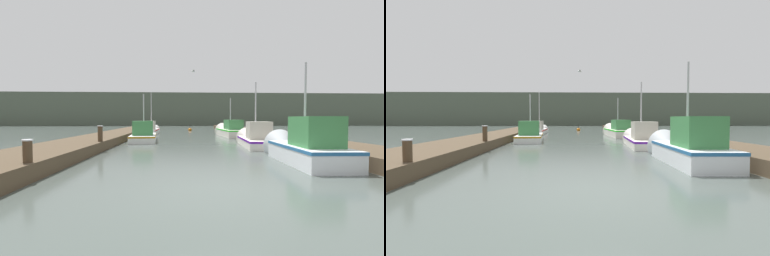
% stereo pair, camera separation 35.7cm
% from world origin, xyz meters
% --- Properties ---
extents(ground_plane, '(200.00, 200.00, 0.00)m').
position_xyz_m(ground_plane, '(0.00, 0.00, 0.00)').
color(ground_plane, '#47514C').
extents(dock_left, '(2.86, 40.00, 0.49)m').
position_xyz_m(dock_left, '(-6.16, 16.00, 0.24)').
color(dock_left, '#4C3D2B').
rests_on(dock_left, ground_plane).
extents(dock_right, '(2.86, 40.00, 0.49)m').
position_xyz_m(dock_right, '(6.16, 16.00, 0.24)').
color(dock_right, '#4C3D2B').
rests_on(dock_right, ground_plane).
extents(distant_shore_ridge, '(120.00, 16.00, 7.19)m').
position_xyz_m(distant_shore_ridge, '(0.00, 57.83, 3.60)').
color(distant_shore_ridge, '#4C5647').
rests_on(distant_shore_ridge, ground_plane).
extents(fishing_boat_0, '(1.83, 4.94, 4.14)m').
position_xyz_m(fishing_boat_0, '(3.67, 3.72, 0.55)').
color(fishing_boat_0, silver).
rests_on(fishing_boat_0, ground_plane).
extents(fishing_boat_1, '(2.01, 5.51, 4.26)m').
position_xyz_m(fishing_boat_1, '(3.54, 9.46, 0.41)').
color(fishing_boat_1, silver).
rests_on(fishing_boat_1, ground_plane).
extents(fishing_boat_2, '(2.07, 5.53, 3.93)m').
position_xyz_m(fishing_boat_2, '(-3.55, 13.23, 0.42)').
color(fishing_boat_2, silver).
rests_on(fishing_boat_2, ground_plane).
extents(fishing_boat_3, '(1.98, 6.28, 3.97)m').
position_xyz_m(fishing_boat_3, '(3.72, 17.78, 0.49)').
color(fishing_boat_3, silver).
rests_on(fishing_boat_3, ground_plane).
extents(fishing_boat_4, '(1.43, 6.32, 4.79)m').
position_xyz_m(fishing_boat_4, '(-3.89, 21.94, 0.39)').
color(fishing_boat_4, silver).
rests_on(fishing_boat_4, ground_plane).
extents(mooring_piling_0, '(0.27, 0.27, 1.30)m').
position_xyz_m(mooring_piling_0, '(-4.67, 18.42, 0.66)').
color(mooring_piling_0, '#473523').
rests_on(mooring_piling_0, ground_plane).
extents(mooring_piling_1, '(0.26, 0.26, 1.09)m').
position_xyz_m(mooring_piling_1, '(-4.96, 1.13, 0.55)').
color(mooring_piling_1, '#473523').
rests_on(mooring_piling_1, ground_plane).
extents(mooring_piling_2, '(0.27, 0.27, 1.28)m').
position_xyz_m(mooring_piling_2, '(-4.91, 7.19, 0.64)').
color(mooring_piling_2, '#473523').
rests_on(mooring_piling_2, ground_plane).
extents(mooring_piling_3, '(0.28, 0.28, 1.27)m').
position_xyz_m(mooring_piling_3, '(4.89, 5.65, 0.64)').
color(mooring_piling_3, '#473523').
rests_on(mooring_piling_3, ground_plane).
extents(channel_buoy, '(0.47, 0.47, 0.97)m').
position_xyz_m(channel_buoy, '(0.47, 27.44, 0.14)').
color(channel_buoy, '#BF6513').
rests_on(channel_buoy, ground_plane).
extents(seagull_lead, '(0.28, 0.55, 0.12)m').
position_xyz_m(seagull_lead, '(0.04, 12.51, 4.96)').
color(seagull_lead, white).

